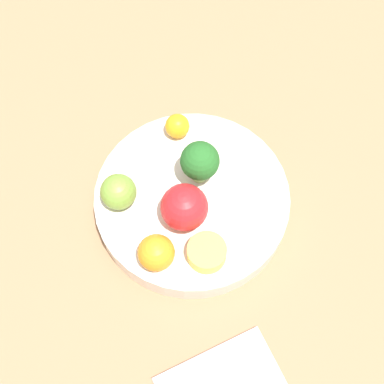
{
  "coord_description": "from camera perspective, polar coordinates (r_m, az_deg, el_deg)",
  "views": [
    {
      "loc": [
        0.31,
        -0.04,
        0.7
      ],
      "look_at": [
        0.0,
        0.0,
        0.07
      ],
      "focal_mm": 50.0,
      "sensor_mm": 36.0,
      "label": 1
    }
  ],
  "objects": [
    {
      "name": "ground_plane",
      "position": [
        0.76,
        0.0,
        -2.23
      ],
      "size": [
        6.0,
        6.0,
        0.0
      ],
      "primitive_type": "plane",
      "color": "gray"
    },
    {
      "name": "table_surface",
      "position": [
        0.75,
        0.0,
        -1.92
      ],
      "size": [
        1.2,
        1.2,
        0.02
      ],
      "color": "#936D4C",
      "rests_on": "ground_plane"
    },
    {
      "name": "bowl",
      "position": [
        0.73,
        0.0,
        -1.0
      ],
      "size": [
        0.26,
        0.26,
        0.04
      ],
      "color": "silver",
      "rests_on": "table_surface"
    },
    {
      "name": "broccoli",
      "position": [
        0.69,
        0.84,
        3.26
      ],
      "size": [
        0.05,
        0.05,
        0.07
      ],
      "color": "#8CB76B",
      "rests_on": "bowl"
    },
    {
      "name": "apple_red",
      "position": [
        0.69,
        -7.85,
        0.02
      ],
      "size": [
        0.05,
        0.05,
        0.05
      ],
      "color": "olive",
      "rests_on": "bowl"
    },
    {
      "name": "apple_green",
      "position": [
        0.67,
        -0.82,
        -1.64
      ],
      "size": [
        0.06,
        0.06,
        0.06
      ],
      "color": "red",
      "rests_on": "bowl"
    },
    {
      "name": "orange_front",
      "position": [
        0.66,
        -3.84,
        -6.48
      ],
      "size": [
        0.05,
        0.05,
        0.05
      ],
      "color": "orange",
      "rests_on": "bowl"
    },
    {
      "name": "orange_back",
      "position": [
        0.75,
        -1.57,
        7.05
      ],
      "size": [
        0.03,
        0.03,
        0.03
      ],
      "color": "orange",
      "rests_on": "bowl"
    },
    {
      "name": "small_cup",
      "position": [
        0.67,
        1.59,
        -6.48
      ],
      "size": [
        0.05,
        0.05,
        0.02
      ],
      "color": "#F4CC4C",
      "rests_on": "bowl"
    }
  ]
}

